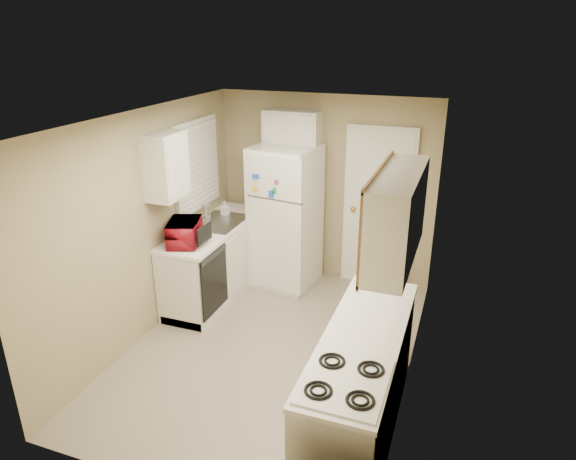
% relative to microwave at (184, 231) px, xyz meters
% --- Properties ---
extents(floor, '(3.80, 3.80, 0.00)m').
position_rel_microwave_xyz_m(floor, '(1.15, -0.32, -1.05)').
color(floor, '#AC9F8B').
rests_on(floor, ground).
extents(ceiling, '(3.80, 3.80, 0.00)m').
position_rel_microwave_xyz_m(ceiling, '(1.15, -0.32, 1.35)').
color(ceiling, white).
rests_on(ceiling, floor).
extents(wall_left, '(3.80, 3.80, 0.00)m').
position_rel_microwave_xyz_m(wall_left, '(-0.25, -0.32, 0.15)').
color(wall_left, tan).
rests_on(wall_left, floor).
extents(wall_right, '(3.80, 3.80, 0.00)m').
position_rel_microwave_xyz_m(wall_right, '(2.55, -0.32, 0.15)').
color(wall_right, tan).
rests_on(wall_right, floor).
extents(wall_back, '(2.80, 2.80, 0.00)m').
position_rel_microwave_xyz_m(wall_back, '(1.15, 1.58, 0.15)').
color(wall_back, tan).
rests_on(wall_back, floor).
extents(wall_front, '(2.80, 2.80, 0.00)m').
position_rel_microwave_xyz_m(wall_front, '(1.15, -2.22, 0.15)').
color(wall_front, tan).
rests_on(wall_front, floor).
extents(left_counter, '(0.60, 1.80, 0.90)m').
position_rel_microwave_xyz_m(left_counter, '(0.05, 0.58, -0.60)').
color(left_counter, silver).
rests_on(left_counter, floor).
extents(dishwasher, '(0.03, 0.58, 0.72)m').
position_rel_microwave_xyz_m(dishwasher, '(0.34, -0.02, -0.56)').
color(dishwasher, black).
rests_on(dishwasher, floor).
extents(sink, '(0.54, 0.74, 0.16)m').
position_rel_microwave_xyz_m(sink, '(0.05, 0.73, -0.19)').
color(sink, gray).
rests_on(sink, left_counter).
extents(microwave, '(0.54, 0.41, 0.32)m').
position_rel_microwave_xyz_m(microwave, '(0.00, 0.00, 0.00)').
color(microwave, maroon).
rests_on(microwave, left_counter).
extents(soap_bottle, '(0.10, 0.10, 0.19)m').
position_rel_microwave_xyz_m(soap_bottle, '(0.00, 0.99, -0.05)').
color(soap_bottle, white).
rests_on(soap_bottle, left_counter).
extents(window_blinds, '(0.10, 0.98, 1.08)m').
position_rel_microwave_xyz_m(window_blinds, '(-0.21, 0.73, 0.55)').
color(window_blinds, silver).
rests_on(window_blinds, wall_left).
extents(upper_cabinet_left, '(0.30, 0.45, 0.70)m').
position_rel_microwave_xyz_m(upper_cabinet_left, '(-0.10, -0.10, 0.75)').
color(upper_cabinet_left, silver).
rests_on(upper_cabinet_left, wall_left).
extents(refrigerator, '(0.84, 0.82, 1.81)m').
position_rel_microwave_xyz_m(refrigerator, '(0.75, 1.19, -0.15)').
color(refrigerator, white).
rests_on(refrigerator, floor).
extents(cabinet_over_fridge, '(0.70, 0.30, 0.40)m').
position_rel_microwave_xyz_m(cabinet_over_fridge, '(0.75, 1.43, 0.95)').
color(cabinet_over_fridge, silver).
rests_on(cabinet_over_fridge, wall_back).
extents(interior_door, '(0.86, 0.06, 2.08)m').
position_rel_microwave_xyz_m(interior_door, '(1.85, 1.54, -0.03)').
color(interior_door, white).
rests_on(interior_door, floor).
extents(right_counter, '(0.60, 2.00, 0.90)m').
position_rel_microwave_xyz_m(right_counter, '(2.25, -1.12, -0.60)').
color(right_counter, silver).
rests_on(right_counter, floor).
extents(stove, '(0.56, 0.69, 0.83)m').
position_rel_microwave_xyz_m(stove, '(2.26, -1.73, -0.63)').
color(stove, white).
rests_on(stove, floor).
extents(upper_cabinet_right, '(0.30, 1.20, 0.70)m').
position_rel_microwave_xyz_m(upper_cabinet_right, '(2.40, -0.82, 0.75)').
color(upper_cabinet_right, silver).
rests_on(upper_cabinet_right, wall_right).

